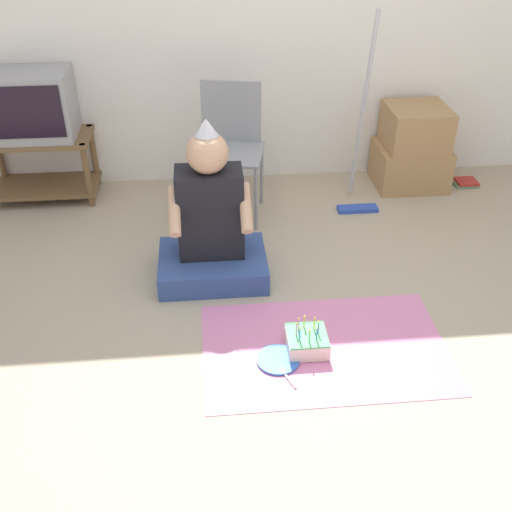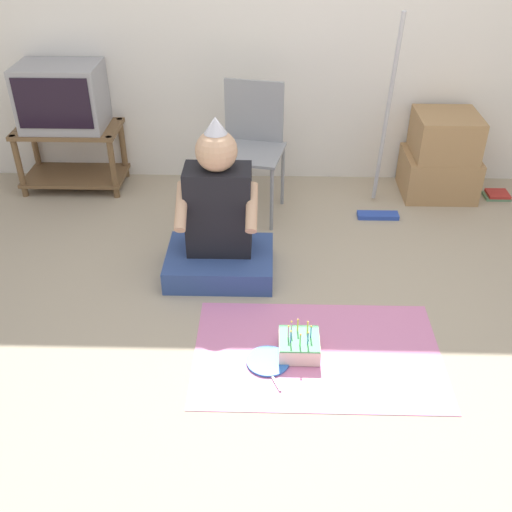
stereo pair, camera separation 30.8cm
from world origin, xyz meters
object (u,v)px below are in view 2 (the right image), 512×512
object	(u,v)px
cardboard_box_stack	(441,157)
tv	(62,96)
folding_chair	(250,139)
dust_mop	(383,159)
book_pile	(497,195)
paper_plate	(268,361)
person_seated	(219,225)
birthday_cake	(299,345)

from	to	relation	value
cardboard_box_stack	tv	bearing A→B (deg)	179.04
folding_chair	cardboard_box_stack	size ratio (longest dim) A/B	1.45
dust_mop	book_pile	distance (m)	1.02
cardboard_box_stack	paper_plate	size ratio (longest dim) A/B	2.81
dust_mop	person_seated	bearing A→B (deg)	-144.66
book_pile	birthday_cake	world-z (taller)	birthday_cake
book_pile	birthday_cake	bearing A→B (deg)	-131.50
person_seated	paper_plate	world-z (taller)	person_seated
paper_plate	tv	bearing A→B (deg)	127.81
tv	book_pile	xyz separation A→B (m)	(3.11, -0.11, -0.67)
folding_chair	cardboard_box_stack	xyz separation A→B (m)	(1.36, 0.26, -0.23)
person_seated	paper_plate	bearing A→B (deg)	-69.66
folding_chair	person_seated	world-z (taller)	person_seated
cardboard_box_stack	dust_mop	distance (m)	0.58
cardboard_box_stack	birthday_cake	size ratio (longest dim) A/B	2.99
book_pile	person_seated	world-z (taller)	person_seated
book_pile	person_seated	size ratio (longest dim) A/B	0.19
folding_chair	birthday_cake	xyz separation A→B (m)	(0.29, -1.50, -0.46)
cardboard_box_stack	person_seated	distance (m)	1.84
cardboard_box_stack	birthday_cake	world-z (taller)	cardboard_box_stack
paper_plate	folding_chair	bearing A→B (deg)	95.00
tv	birthday_cake	bearing A→B (deg)	-48.30
folding_chair	book_pile	xyz separation A→B (m)	(1.79, 0.19, -0.49)
book_pile	dust_mop	bearing A→B (deg)	-164.79
person_seated	cardboard_box_stack	bearing A→B (deg)	34.69
dust_mop	birthday_cake	xyz separation A→B (m)	(-0.59, -1.45, -0.35)
cardboard_box_stack	birthday_cake	xyz separation A→B (m)	(-1.07, -1.76, -0.23)
tv	paper_plate	bearing A→B (deg)	-52.19
tv	person_seated	distance (m)	1.64
tv	dust_mop	world-z (taller)	dust_mop
cardboard_box_stack	paper_plate	world-z (taller)	cardboard_box_stack
tv	folding_chair	distance (m)	1.36
folding_chair	book_pile	size ratio (longest dim) A/B	4.93
dust_mop	book_pile	world-z (taller)	dust_mop
tv	folding_chair	bearing A→B (deg)	-12.92
cardboard_box_stack	person_seated	world-z (taller)	person_seated
birthday_cake	paper_plate	distance (m)	0.17
folding_chair	dust_mop	xyz separation A→B (m)	(0.88, -0.05, -0.11)
tv	folding_chair	xyz separation A→B (m)	(1.32, -0.30, -0.17)
book_pile	paper_plate	distance (m)	2.42
dust_mop	paper_plate	distance (m)	1.74
book_pile	birthday_cake	size ratio (longest dim) A/B	0.88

